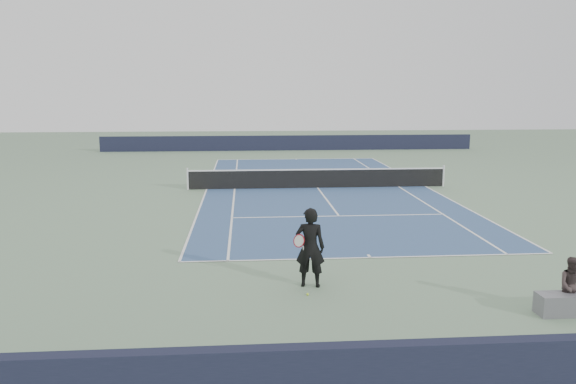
{
  "coord_description": "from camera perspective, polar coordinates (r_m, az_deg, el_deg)",
  "views": [
    {
      "loc": [
        -3.59,
        -27.3,
        4.79
      ],
      "look_at": [
        -2.02,
        -7.05,
        1.1
      ],
      "focal_mm": 35.0,
      "sensor_mm": 36.0,
      "label": 1
    }
  ],
  "objects": [
    {
      "name": "court_surface",
      "position": [
        27.95,
        3.02,
        0.42
      ],
      "size": [
        10.97,
        23.77,
        0.01
      ],
      "primitive_type": "cube",
      "color": "#334E78",
      "rests_on": "ground"
    },
    {
      "name": "spectator_bench",
      "position": [
        13.74,
        26.86,
        -9.25
      ],
      "size": [
        1.54,
        0.93,
        1.28
      ],
      "color": "slate",
      "rests_on": "ground"
    },
    {
      "name": "windscreen_far",
      "position": [
        45.52,
        0.12,
        5.01
      ],
      "size": [
        30.0,
        0.25,
        1.2
      ],
      "primitive_type": "cube",
      "color": "black",
      "rests_on": "ground"
    },
    {
      "name": "tennis_ball",
      "position": [
        13.51,
        2.0,
        -10.34
      ],
      "size": [
        0.06,
        0.06,
        0.06
      ],
      "primitive_type": "sphere",
      "color": "#B8DA2C",
      "rests_on": "ground"
    },
    {
      "name": "ground",
      "position": [
        27.95,
        3.02,
        0.41
      ],
      "size": [
        80.0,
        80.0,
        0.0
      ],
      "primitive_type": "plane",
      "color": "slate"
    },
    {
      "name": "windscreen_near",
      "position": [
        9.25,
        19.91,
        -17.31
      ],
      "size": [
        30.0,
        0.25,
        1.2
      ],
      "primitive_type": "cube",
      "color": "black",
      "rests_on": "ground"
    },
    {
      "name": "tennis_net",
      "position": [
        27.87,
        3.03,
        1.43
      ],
      "size": [
        12.9,
        0.1,
        1.07
      ],
      "color": "silver",
      "rests_on": "ground"
    },
    {
      "name": "tennis_player",
      "position": [
        13.83,
        2.25,
        -5.64
      ],
      "size": [
        0.87,
        0.68,
        1.99
      ],
      "color": "black",
      "rests_on": "ground"
    }
  ]
}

